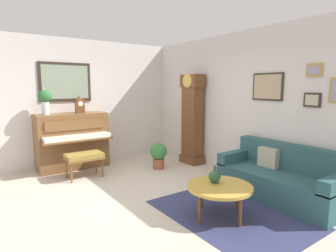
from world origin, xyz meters
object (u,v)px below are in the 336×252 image
object	(u,v)px
coffee_table	(220,188)
green_jug	(215,176)
piano	(72,141)
flower_vase	(45,99)
grandfather_clock	(192,122)
couch	(280,179)
mantel_clock	(80,105)
piano_bench	(84,157)
potted_plant	(159,154)

from	to	relation	value
coffee_table	green_jug	size ratio (longest dim) A/B	3.67
piano	flower_vase	world-z (taller)	flower_vase
grandfather_clock	coffee_table	size ratio (longest dim) A/B	2.31
coffee_table	couch	bearing A→B (deg)	85.54
coffee_table	flower_vase	xyz separation A→B (m)	(-3.46, -1.43, 1.10)
grandfather_clock	mantel_clock	size ratio (longest dim) A/B	5.34
flower_vase	green_jug	size ratio (longest dim) A/B	2.42
green_jug	piano_bench	bearing A→B (deg)	-158.93
piano	potted_plant	size ratio (longest dim) A/B	2.57
mantel_clock	grandfather_clock	bearing A→B (deg)	61.40
piano	grandfather_clock	distance (m)	2.66
couch	green_jug	world-z (taller)	couch
coffee_table	mantel_clock	bearing A→B (deg)	-167.93
flower_vase	coffee_table	bearing A→B (deg)	22.53
couch	piano	bearing A→B (deg)	-148.45
piano_bench	coffee_table	size ratio (longest dim) A/B	0.80
couch	coffee_table	size ratio (longest dim) A/B	2.16
grandfather_clock	flower_vase	distance (m)	3.14
piano_bench	mantel_clock	world-z (taller)	mantel_clock
piano_bench	green_jug	world-z (taller)	green_jug
mantel_clock	green_jug	size ratio (longest dim) A/B	1.58
piano_bench	flower_vase	world-z (taller)	flower_vase
mantel_clock	flower_vase	world-z (taller)	flower_vase
piano_bench	potted_plant	distance (m)	1.54
coffee_table	green_jug	xyz separation A→B (m)	(-0.13, 0.03, 0.12)
piano	grandfather_clock	size ratio (longest dim) A/B	0.71
piano	coffee_table	bearing A→B (deg)	15.06
mantel_clock	piano_bench	bearing A→B (deg)	-14.99
grandfather_clock	coffee_table	xyz separation A→B (m)	(2.28, -1.43, -0.56)
piano_bench	green_jug	distance (m)	2.72
piano	mantel_clock	bearing A→B (deg)	89.42
mantel_clock	flower_vase	bearing A→B (deg)	-90.04
piano_bench	flower_vase	distance (m)	1.44
potted_plant	piano_bench	bearing A→B (deg)	-102.19
coffee_table	green_jug	world-z (taller)	green_jug
flower_vase	green_jug	world-z (taller)	flower_vase
mantel_clock	potted_plant	xyz separation A→B (m)	(1.12, 1.29, -1.04)
green_jug	potted_plant	xyz separation A→B (m)	(-2.21, 0.53, -0.20)
couch	coffee_table	world-z (taller)	couch
mantel_clock	flower_vase	xyz separation A→B (m)	(-0.00, -0.69, 0.14)
couch	potted_plant	size ratio (longest dim) A/B	3.39
grandfather_clock	flower_vase	world-z (taller)	grandfather_clock
grandfather_clock	couch	distance (m)	2.47
piano_bench	green_jug	size ratio (longest dim) A/B	2.92
piano	couch	world-z (taller)	piano
piano	piano_bench	distance (m)	0.82
piano	coffee_table	world-z (taller)	piano
piano	green_jug	bearing A→B (deg)	16.01
green_jug	flower_vase	bearing A→B (deg)	-156.33
piano	flower_vase	distance (m)	1.03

